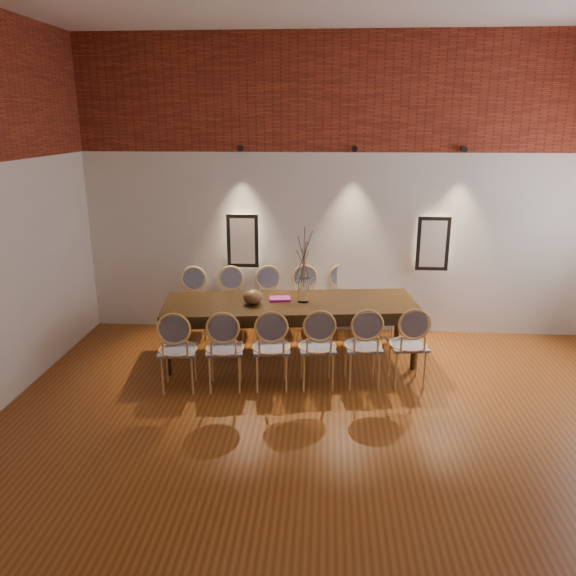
# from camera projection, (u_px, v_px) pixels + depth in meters

# --- Properties ---
(floor) EXTENTS (7.00, 7.00, 0.02)m
(floor) POSITION_uv_depth(u_px,v_px,m) (338.00, 477.00, 4.79)
(floor) COLOR brown
(floor) RESTS_ON ground
(wall_back) EXTENTS (7.00, 0.10, 4.00)m
(wall_back) POSITION_uv_depth(u_px,v_px,m) (338.00, 190.00, 7.60)
(wall_back) COLOR silver
(wall_back) RESTS_ON ground
(brick_band_back) EXTENTS (7.00, 0.02, 1.50)m
(brick_band_back) POSITION_uv_depth(u_px,v_px,m) (341.00, 92.00, 7.17)
(brick_band_back) COLOR maroon
(brick_band_back) RESTS_ON ground
(niche_left) EXTENTS (0.36, 0.06, 0.66)m
(niche_left) POSITION_uv_depth(u_px,v_px,m) (243.00, 241.00, 7.79)
(niche_left) COLOR #FFEAC6
(niche_left) RESTS_ON wall_back
(niche_right) EXTENTS (0.36, 0.06, 0.66)m
(niche_right) POSITION_uv_depth(u_px,v_px,m) (433.00, 243.00, 7.62)
(niche_right) COLOR #FFEAC6
(niche_right) RESTS_ON wall_back
(spot_fixture_left) EXTENTS (0.08, 0.10, 0.08)m
(spot_fixture_left) POSITION_uv_depth(u_px,v_px,m) (240.00, 148.00, 7.40)
(spot_fixture_left) COLOR black
(spot_fixture_left) RESTS_ON wall_back
(spot_fixture_mid) EXTENTS (0.08, 0.10, 0.08)m
(spot_fixture_mid) POSITION_uv_depth(u_px,v_px,m) (355.00, 149.00, 7.30)
(spot_fixture_mid) COLOR black
(spot_fixture_mid) RESTS_ON wall_back
(spot_fixture_right) EXTENTS (0.08, 0.10, 0.08)m
(spot_fixture_right) POSITION_uv_depth(u_px,v_px,m) (464.00, 149.00, 7.21)
(spot_fixture_right) COLOR black
(spot_fixture_right) RESTS_ON wall_back
(dining_table) EXTENTS (3.20, 1.37, 0.75)m
(dining_table) POSITION_uv_depth(u_px,v_px,m) (290.00, 330.00, 7.06)
(dining_table) COLOR black
(dining_table) RESTS_ON floor
(chair_near_a) EXTENTS (0.49, 0.49, 0.94)m
(chair_near_a) POSITION_uv_depth(u_px,v_px,m) (178.00, 350.00, 6.22)
(chair_near_a) COLOR #E1B46B
(chair_near_a) RESTS_ON floor
(chair_near_b) EXTENTS (0.49, 0.49, 0.94)m
(chair_near_b) POSITION_uv_depth(u_px,v_px,m) (225.00, 349.00, 6.24)
(chair_near_b) COLOR #E1B46B
(chair_near_b) RESTS_ON floor
(chair_near_c) EXTENTS (0.49, 0.49, 0.94)m
(chair_near_c) POSITION_uv_depth(u_px,v_px,m) (271.00, 348.00, 6.27)
(chair_near_c) COLOR #E1B46B
(chair_near_c) RESTS_ON floor
(chair_near_d) EXTENTS (0.49, 0.49, 0.94)m
(chair_near_d) POSITION_uv_depth(u_px,v_px,m) (317.00, 347.00, 6.30)
(chair_near_d) COLOR #E1B46B
(chair_near_d) RESTS_ON floor
(chair_near_e) EXTENTS (0.49, 0.49, 0.94)m
(chair_near_e) POSITION_uv_depth(u_px,v_px,m) (363.00, 346.00, 6.32)
(chair_near_e) COLOR #E1B46B
(chair_near_e) RESTS_ON floor
(chair_near_f) EXTENTS (0.49, 0.49, 0.94)m
(chair_near_f) POSITION_uv_depth(u_px,v_px,m) (408.00, 345.00, 6.35)
(chair_near_f) COLOR #E1B46B
(chair_near_f) RESTS_ON floor
(chair_far_a) EXTENTS (0.49, 0.49, 0.94)m
(chair_far_a) POSITION_uv_depth(u_px,v_px,m) (193.00, 305.00, 7.71)
(chair_far_a) COLOR #E1B46B
(chair_far_a) RESTS_ON floor
(chair_far_b) EXTENTS (0.49, 0.49, 0.94)m
(chair_far_b) POSITION_uv_depth(u_px,v_px,m) (231.00, 304.00, 7.73)
(chair_far_b) COLOR #E1B46B
(chair_far_b) RESTS_ON floor
(chair_far_c) EXTENTS (0.49, 0.49, 0.94)m
(chair_far_c) POSITION_uv_depth(u_px,v_px,m) (268.00, 304.00, 7.76)
(chair_far_c) COLOR #E1B46B
(chair_far_c) RESTS_ON floor
(chair_far_d) EXTENTS (0.49, 0.49, 0.94)m
(chair_far_d) POSITION_uv_depth(u_px,v_px,m) (306.00, 303.00, 7.79)
(chair_far_d) COLOR #E1B46B
(chair_far_d) RESTS_ON floor
(chair_far_e) EXTENTS (0.49, 0.49, 0.94)m
(chair_far_e) POSITION_uv_depth(u_px,v_px,m) (343.00, 303.00, 7.81)
(chair_far_e) COLOR #E1B46B
(chair_far_e) RESTS_ON floor
(chair_far_f) EXTENTS (0.49, 0.49, 0.94)m
(chair_far_f) POSITION_uv_depth(u_px,v_px,m) (379.00, 302.00, 7.84)
(chair_far_f) COLOR #E1B46B
(chair_far_f) RESTS_ON floor
(vase) EXTENTS (0.14, 0.14, 0.30)m
(vase) POSITION_uv_depth(u_px,v_px,m) (303.00, 290.00, 6.91)
(vase) COLOR silver
(vase) RESTS_ON dining_table
(dried_branches) EXTENTS (0.50, 0.50, 0.70)m
(dried_branches) POSITION_uv_depth(u_px,v_px,m) (304.00, 255.00, 6.78)
(dried_branches) COLOR #50382F
(dried_branches) RESTS_ON vase
(bowl) EXTENTS (0.24, 0.24, 0.18)m
(bowl) POSITION_uv_depth(u_px,v_px,m) (253.00, 297.00, 6.85)
(bowl) COLOR brown
(bowl) RESTS_ON dining_table
(book) EXTENTS (0.28, 0.21, 0.03)m
(book) POSITION_uv_depth(u_px,v_px,m) (280.00, 299.00, 7.01)
(book) COLOR #871B79
(book) RESTS_ON dining_table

